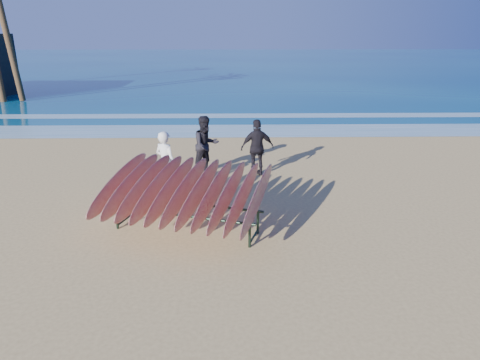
{
  "coord_description": "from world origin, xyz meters",
  "views": [
    {
      "loc": [
        -0.18,
        -8.07,
        4.03
      ],
      "look_at": [
        0.0,
        0.8,
        0.95
      ],
      "focal_mm": 32.0,
      "sensor_mm": 36.0,
      "label": 1
    }
  ],
  "objects": [
    {
      "name": "foam_near",
      "position": [
        0.0,
        10.0,
        0.01
      ],
      "size": [
        160.0,
        160.0,
        0.0
      ],
      "primitive_type": "plane",
      "color": "white",
      "rests_on": "ground"
    },
    {
      "name": "person_dark_a",
      "position": [
        -0.93,
        4.16,
        0.87
      ],
      "size": [
        1.07,
        1.02,
        1.74
      ],
      "primitive_type": "imported",
      "rotation": [
        0.0,
        0.0,
        0.6
      ],
      "color": "black",
      "rests_on": "ground"
    },
    {
      "name": "surfboard_rack",
      "position": [
        -1.15,
        0.24,
        0.91
      ],
      "size": [
        3.82,
        3.46,
        1.49
      ],
      "rotation": [
        0.0,
        0.0,
        -0.31
      ],
      "color": "black",
      "rests_on": "ground"
    },
    {
      "name": "ocean",
      "position": [
        0.0,
        55.0,
        0.01
      ],
      "size": [
        160.0,
        160.0,
        0.0
      ],
      "primitive_type": "plane",
      "color": "navy",
      "rests_on": "ground"
    },
    {
      "name": "person_white",
      "position": [
        -1.89,
        2.57,
        0.83
      ],
      "size": [
        0.72,
        0.67,
        1.66
      ],
      "primitive_type": "imported",
      "rotation": [
        0.0,
        0.0,
        2.55
      ],
      "color": "silver",
      "rests_on": "ground"
    },
    {
      "name": "foam_far",
      "position": [
        0.0,
        13.5,
        0.01
      ],
      "size": [
        160.0,
        160.0,
        0.0
      ],
      "primitive_type": "plane",
      "color": "white",
      "rests_on": "ground"
    },
    {
      "name": "person_dark_b",
      "position": [
        0.57,
        4.01,
        0.83
      ],
      "size": [
        1.03,
        0.57,
        1.67
      ],
      "primitive_type": "imported",
      "rotation": [
        0.0,
        0.0,
        3.31
      ],
      "color": "black",
      "rests_on": "ground"
    },
    {
      "name": "ground",
      "position": [
        0.0,
        0.0,
        0.0
      ],
      "size": [
        120.0,
        120.0,
        0.0
      ],
      "primitive_type": "plane",
      "color": "tan",
      "rests_on": "ground"
    }
  ]
}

